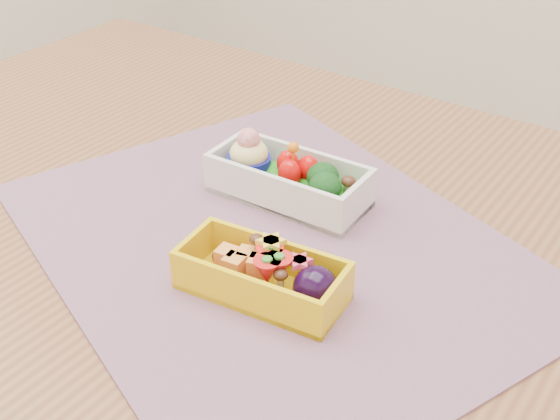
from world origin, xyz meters
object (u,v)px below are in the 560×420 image
Objects in this scene: table at (256,306)px; bento_yellow at (265,275)px; placemat at (271,243)px; bento_white at (288,179)px.

bento_yellow is (0.07, -0.08, 0.12)m from table.
table is at bearing 125.86° from bento_yellow.
placemat is 3.02× the size of bento_white.
bento_white is at bearing 113.19° from placemat.
placemat is at bearing -20.04° from table.
bento_white is 0.16m from bento_yellow.
bento_white reaches higher than bento_yellow.
bento_yellow is (0.08, -0.14, -0.00)m from bento_white.
table is 0.14m from bento_white.
bento_white reaches higher than table.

